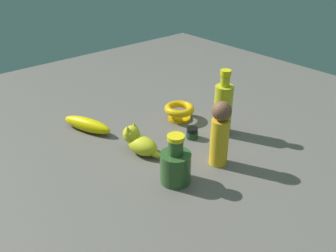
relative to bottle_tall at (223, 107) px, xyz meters
name	(u,v)px	position (x,y,z in m)	size (l,w,h in m)	color
ground	(168,138)	(0.17, -0.09, -0.10)	(2.00, 2.00, 0.00)	#5B5651
bottle_tall	(223,107)	(0.00, 0.00, 0.00)	(0.06, 0.06, 0.23)	gold
cat_figurine	(139,142)	(0.29, -0.08, -0.06)	(0.09, 0.14, 0.09)	gold
bowl	(179,110)	(0.04, -0.17, -0.06)	(0.11, 0.11, 0.06)	#D79F09
banana	(87,125)	(0.35, -0.31, -0.07)	(0.20, 0.05, 0.05)	yellow
person_figure_adult	(220,133)	(0.15, 0.12, 0.01)	(0.06, 0.06, 0.20)	yellow
bottle_short	(176,164)	(0.30, 0.10, -0.04)	(0.09, 0.09, 0.15)	#2D5225
nail_polish_jar	(192,133)	(0.10, -0.04, -0.08)	(0.04, 0.04, 0.04)	#1D4128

